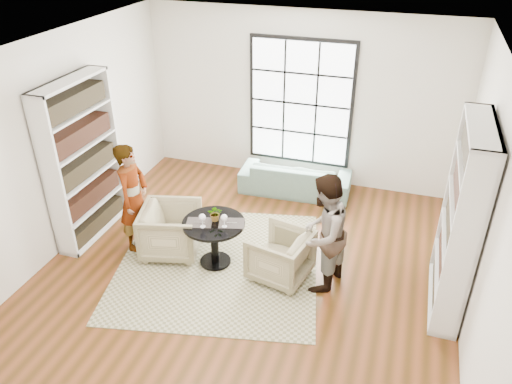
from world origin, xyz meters
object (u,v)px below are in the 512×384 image
(armchair_left, at_px, (171,230))
(flower_centerpiece, at_px, (215,213))
(sofa, at_px, (295,177))
(person_right, at_px, (323,234))
(wine_glass_left, at_px, (202,218))
(wine_glass_right, at_px, (224,218))
(pedestal_table, at_px, (214,234))
(armchair_right, at_px, (280,255))
(person_left, at_px, (133,198))

(armchair_left, distance_m, flower_centerpiece, 0.81)
(sofa, bearing_deg, person_right, 108.69)
(armchair_left, relative_size, wine_glass_left, 4.04)
(person_right, relative_size, flower_centerpiece, 7.39)
(wine_glass_right, bearing_deg, pedestal_table, 161.36)
(sofa, height_order, armchair_right, armchair_right)
(person_left, xyz_separation_m, person_right, (2.72, -0.05, -0.01))
(armchair_left, height_order, person_left, person_left)
(person_right, distance_m, wine_glass_right, 1.31)
(armchair_right, distance_m, wine_glass_right, 0.90)
(person_left, distance_m, flower_centerpiece, 1.24)
(sofa, xyz_separation_m, armchair_left, (-1.25, -2.28, 0.09))
(person_left, height_order, wine_glass_right, person_left)
(person_left, height_order, wine_glass_left, person_left)
(sofa, distance_m, wine_glass_left, 2.63)
(sofa, distance_m, wine_glass_right, 2.49)
(person_left, xyz_separation_m, wine_glass_right, (1.42, -0.12, 0.01))
(pedestal_table, height_order, wine_glass_left, wine_glass_left)
(wine_glass_left, bearing_deg, pedestal_table, 59.29)
(armchair_right, bearing_deg, wine_glass_left, -68.98)
(flower_centerpiece, bearing_deg, person_left, -179.96)
(person_left, relative_size, flower_centerpiece, 7.44)
(pedestal_table, bearing_deg, person_left, 177.46)
(armchair_left, xyz_separation_m, armchair_right, (1.62, -0.05, -0.03))
(wine_glass_right, bearing_deg, sofa, 80.82)
(sofa, relative_size, armchair_left, 2.32)
(pedestal_table, height_order, person_right, person_right)
(flower_centerpiece, bearing_deg, wine_glass_right, -34.12)
(sofa, bearing_deg, wine_glass_right, 77.98)
(wine_glass_left, bearing_deg, armchair_right, 8.47)
(armchair_right, xyz_separation_m, wine_glass_right, (-0.76, -0.06, 0.48))
(armchair_left, distance_m, armchair_right, 1.63)
(sofa, height_order, armchair_left, armchair_left)
(sofa, bearing_deg, armchair_left, 58.35)
(wine_glass_left, xyz_separation_m, flower_centerpiece, (0.10, 0.21, -0.04))
(wine_glass_right, bearing_deg, armchair_right, 4.72)
(pedestal_table, relative_size, wine_glass_right, 4.41)
(sofa, xyz_separation_m, person_left, (-1.80, -2.28, 0.54))
(pedestal_table, bearing_deg, flower_centerpiece, 80.73)
(armchair_left, distance_m, wine_glass_right, 0.98)
(pedestal_table, distance_m, wine_glass_left, 0.37)
(armchair_right, xyz_separation_m, person_right, (0.55, 0.00, 0.47))
(person_left, bearing_deg, wine_glass_right, -96.70)
(armchair_right, distance_m, wine_glass_left, 1.15)
(pedestal_table, distance_m, wine_glass_right, 0.38)
(wine_glass_right, bearing_deg, person_right, 2.74)
(person_left, distance_m, person_right, 2.72)
(pedestal_table, bearing_deg, armchair_right, 0.08)
(person_left, bearing_deg, sofa, -40.38)
(armchair_right, xyz_separation_m, wine_glass_left, (-1.03, -0.15, 0.49))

